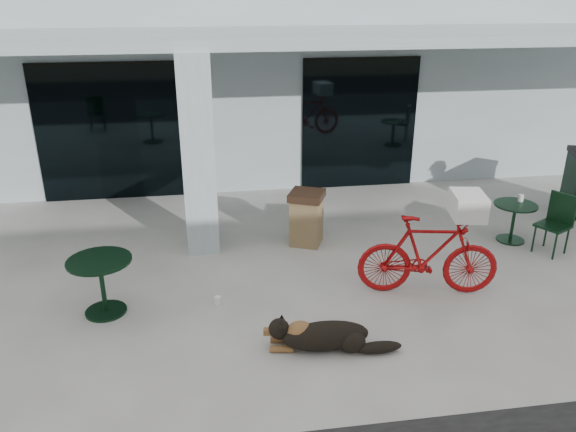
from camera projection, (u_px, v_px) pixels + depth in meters
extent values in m
plane|color=beige|center=(322.00, 316.00, 7.34)|extent=(80.00, 80.00, 0.00)
cube|color=#ADBEC4|center=(255.00, 60.00, 14.26)|extent=(22.00, 7.00, 4.50)
cube|color=black|center=(111.00, 133.00, 10.94)|extent=(2.80, 0.06, 2.70)
cube|color=black|center=(359.00, 124.00, 11.63)|extent=(2.40, 0.06, 2.70)
cube|color=#ADBEC4|center=(198.00, 157.00, 8.64)|extent=(0.50, 0.50, 3.12)
cube|color=#ADBEC4|center=(282.00, 37.00, 9.41)|extent=(22.00, 2.80, 0.18)
imported|color=#A40D0E|center=(428.00, 255.00, 7.70)|extent=(1.99, 0.89, 1.16)
cube|color=white|center=(468.00, 205.00, 7.40)|extent=(0.51, 0.62, 0.33)
cylinder|color=white|center=(218.00, 300.00, 7.60)|extent=(0.12, 0.12, 0.11)
cylinder|color=white|center=(521.00, 198.00, 9.37)|extent=(0.09, 0.09, 0.12)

